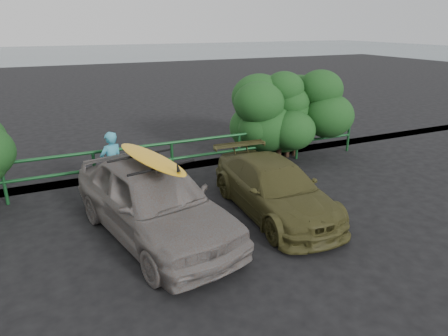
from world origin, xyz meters
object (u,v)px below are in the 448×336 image
Objects in this scene: surfboard at (150,158)px; sedan at (153,200)px; guardrail at (135,165)px; man at (112,164)px; olive_vehicle at (274,188)px.

sedan is at bearing 0.00° from surfboard.
guardrail is 8.84× the size of man.
sedan reaches higher than guardrail.
sedan is at bearing -95.41° from guardrail.
surfboard is (-0.27, -2.81, 1.08)m from guardrail.
surfboard is (-2.67, 0.09, 1.03)m from olive_vehicle.
guardrail is 3.14× the size of sedan.
man is at bearing 86.47° from sedan.
guardrail is 3.02m from surfboard.
man reaches higher than sedan.
guardrail is 3.55× the size of olive_vehicle.
man is 2.53m from surfboard.
olive_vehicle is at bearing -50.35° from guardrail.
olive_vehicle is at bearing -14.32° from sedan.
man is (-0.63, -0.44, 0.27)m from guardrail.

